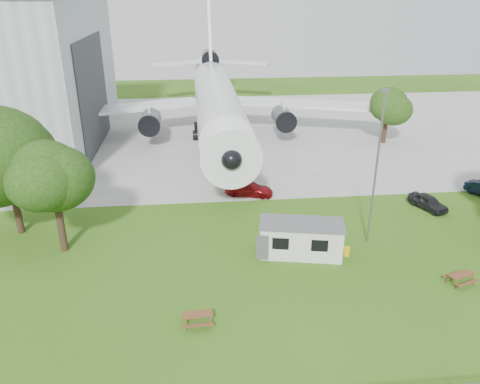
{
  "coord_description": "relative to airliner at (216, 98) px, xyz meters",
  "views": [
    {
      "loc": [
        -5.09,
        -24.9,
        18.46
      ],
      "look_at": [
        -1.73,
        8.0,
        4.0
      ],
      "focal_mm": 35.0,
      "sensor_mm": 36.0,
      "label": 1
    }
  ],
  "objects": [
    {
      "name": "ground",
      "position": [
        2.0,
        -35.86,
        -5.27
      ],
      "size": [
        160.0,
        160.0,
        0.0
      ],
      "primitive_type": "plane",
      "color": "#4A781F"
    },
    {
      "name": "concrete_apron",
      "position": [
        2.0,
        2.14,
        -5.25
      ],
      "size": [
        120.0,
        46.0,
        0.03
      ],
      "primitive_type": "cube",
      "color": "#B7B7B2",
      "rests_on": "ground"
    },
    {
      "name": "airliner",
      "position": [
        0.0,
        0.0,
        0.0
      ],
      "size": [
        46.36,
        47.73,
        17.69
      ],
      "color": "white",
      "rests_on": "ground"
    },
    {
      "name": "site_cabin",
      "position": [
        4.56,
        -30.83,
        -3.96
      ],
      "size": [
        6.96,
        3.9,
        2.62
      ],
      "color": "silver",
      "rests_on": "ground"
    },
    {
      "name": "picnic_west",
      "position": [
        -3.33,
        -38.17,
        -5.27
      ],
      "size": [
        1.87,
        1.59,
        0.76
      ],
      "primitive_type": null,
      "rotation": [
        0.0,
        0.0,
        0.05
      ],
      "color": "brown",
      "rests_on": "ground"
    },
    {
      "name": "picnic_east",
      "position": [
        14.5,
        -35.77,
        -5.27
      ],
      "size": [
        2.19,
        2.01,
        0.76
      ],
      "primitive_type": null,
      "rotation": [
        0.0,
        0.0,
        0.33
      ],
      "color": "brown",
      "rests_on": "ground"
    },
    {
      "name": "lamp_mast",
      "position": [
        10.2,
        -29.66,
        0.73
      ],
      "size": [
        0.16,
        0.16,
        12.0
      ],
      "primitive_type": "cylinder",
      "color": "slate",
      "rests_on": "ground"
    },
    {
      "name": "tree_west_big",
      "position": [
        -17.55,
        -25.16,
        1.21
      ],
      "size": [
        9.46,
        9.46,
        11.21
      ],
      "color": "#382619",
      "rests_on": "ground"
    },
    {
      "name": "tree_west_small",
      "position": [
        -13.31,
        -28.44,
        0.52
      ],
      "size": [
        6.36,
        6.36,
        8.99
      ],
      "color": "#382619",
      "rests_on": "ground"
    },
    {
      "name": "tree_far_apron",
      "position": [
        21.35,
        -4.72,
        -0.73
      ],
      "size": [
        5.63,
        5.63,
        7.37
      ],
      "color": "#382619",
      "rests_on": "ground"
    },
    {
      "name": "car_ne_hatch",
      "position": [
        17.79,
        -24.24,
        -4.62
      ],
      "size": [
        2.89,
        4.1,
        1.3
      ],
      "primitive_type": "imported",
      "rotation": [
        0.0,
        0.0,
        0.4
      ],
      "color": "black",
      "rests_on": "ground"
    },
    {
      "name": "car_apron_van",
      "position": [
        1.99,
        -19.59,
        -4.6
      ],
      "size": [
        4.98,
        3.17,
        1.34
      ],
      "primitive_type": "imported",
      "rotation": [
        0.0,
        0.0,
        1.27
      ],
      "color": "maroon",
      "rests_on": "ground"
    }
  ]
}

